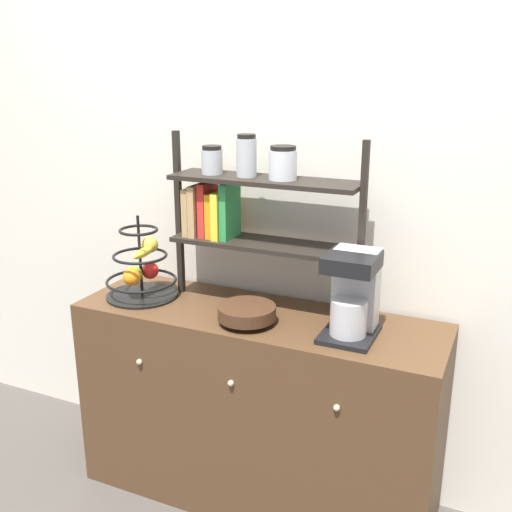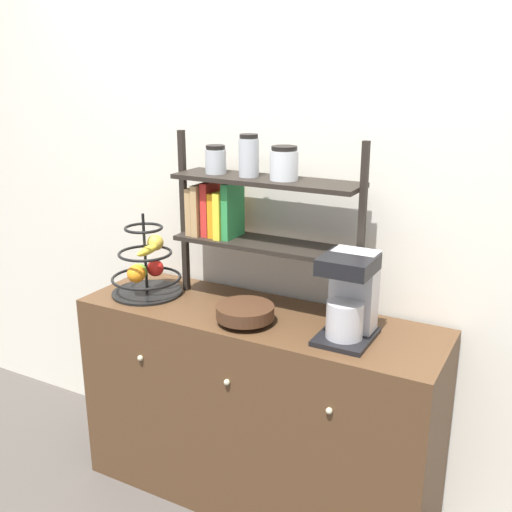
# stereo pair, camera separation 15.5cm
# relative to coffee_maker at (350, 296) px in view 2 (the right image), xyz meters

# --- Properties ---
(wall_back) EXTENTS (7.00, 0.05, 2.60)m
(wall_back) POSITION_rel_coffee_maker_xyz_m (-0.39, 0.29, 0.31)
(wall_back) COLOR silver
(wall_back) RESTS_ON ground_plane
(sideboard) EXTENTS (1.47, 0.47, 0.84)m
(sideboard) POSITION_rel_coffee_maker_xyz_m (-0.39, 0.02, -0.58)
(sideboard) COLOR #4C331E
(sideboard) RESTS_ON ground_plane
(coffee_maker) EXTENTS (0.19, 0.24, 0.31)m
(coffee_maker) POSITION_rel_coffee_maker_xyz_m (0.00, 0.00, 0.00)
(coffee_maker) COLOR black
(coffee_maker) RESTS_ON sideboard
(fruit_stand) EXTENTS (0.30, 0.30, 0.35)m
(fruit_stand) POSITION_rel_coffee_maker_xyz_m (-0.90, -0.00, -0.04)
(fruit_stand) COLOR black
(fruit_stand) RESTS_ON sideboard
(wooden_bowl) EXTENTS (0.22, 0.22, 0.07)m
(wooden_bowl) POSITION_rel_coffee_maker_xyz_m (-0.39, -0.07, -0.11)
(wooden_bowl) COLOR #422819
(wooden_bowl) RESTS_ON sideboard
(shelf_hutch) EXTENTS (0.80, 0.20, 0.69)m
(shelf_hutch) POSITION_rel_coffee_maker_xyz_m (-0.49, 0.12, 0.27)
(shelf_hutch) COLOR black
(shelf_hutch) RESTS_ON sideboard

